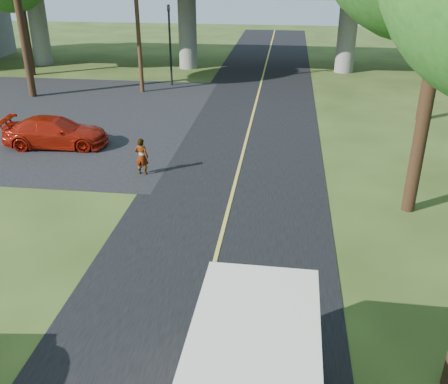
% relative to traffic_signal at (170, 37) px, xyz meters
% --- Properties ---
extents(road, '(7.00, 90.00, 0.02)m').
position_rel_traffic_signal_xyz_m(road, '(6.00, -16.00, -3.19)').
color(road, black).
rests_on(road, ground).
extents(parking_lot, '(16.00, 18.00, 0.01)m').
position_rel_traffic_signal_xyz_m(parking_lot, '(-5.00, -8.00, -3.19)').
color(parking_lot, black).
rests_on(parking_lot, ground).
extents(lane_line, '(0.12, 90.00, 0.01)m').
position_rel_traffic_signal_xyz_m(lane_line, '(6.00, -16.00, -3.17)').
color(lane_line, gold).
rests_on(lane_line, road).
extents(overpass, '(54.00, 10.00, 7.30)m').
position_rel_traffic_signal_xyz_m(overpass, '(6.00, 6.00, 1.36)').
color(overpass, slate).
rests_on(overpass, ground).
extents(traffic_signal, '(0.18, 0.22, 5.20)m').
position_rel_traffic_signal_xyz_m(traffic_signal, '(0.00, 0.00, 0.00)').
color(traffic_signal, black).
rests_on(traffic_signal, ground).
extents(utility_pole, '(1.60, 0.26, 9.00)m').
position_rel_traffic_signal_xyz_m(utility_pole, '(-1.50, -2.00, 1.40)').
color(utility_pole, '#472D19').
rests_on(utility_pole, ground).
extents(red_sedan, '(4.87, 2.34, 1.37)m').
position_rel_traffic_signal_xyz_m(red_sedan, '(-2.62, -12.44, -2.52)').
color(red_sedan, '#961609').
rests_on(red_sedan, ground).
extents(pedestrian, '(0.59, 0.43, 1.52)m').
position_rel_traffic_signal_xyz_m(pedestrian, '(2.20, -15.13, -2.44)').
color(pedestrian, gray).
rests_on(pedestrian, ground).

